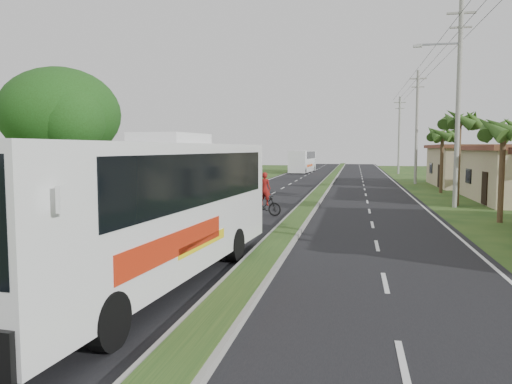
# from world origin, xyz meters

# --- Properties ---
(ground) EXTENTS (180.00, 180.00, 0.00)m
(ground) POSITION_xyz_m (0.00, 0.00, 0.00)
(ground) COLOR #204418
(ground) RESTS_ON ground
(road_asphalt) EXTENTS (14.00, 160.00, 0.02)m
(road_asphalt) POSITION_xyz_m (0.00, 20.00, 0.01)
(road_asphalt) COLOR black
(road_asphalt) RESTS_ON ground
(median_strip) EXTENTS (1.20, 160.00, 0.18)m
(median_strip) POSITION_xyz_m (0.00, 20.00, 0.10)
(median_strip) COLOR gray
(median_strip) RESTS_ON ground
(lane_edge_left) EXTENTS (0.12, 160.00, 0.01)m
(lane_edge_left) POSITION_xyz_m (-6.70, 20.00, 0.00)
(lane_edge_left) COLOR silver
(lane_edge_left) RESTS_ON ground
(lane_edge_right) EXTENTS (0.12, 160.00, 0.01)m
(lane_edge_right) POSITION_xyz_m (6.70, 20.00, 0.00)
(lane_edge_right) COLOR silver
(lane_edge_right) RESTS_ON ground
(shop_far) EXTENTS (8.60, 11.60, 3.82)m
(shop_far) POSITION_xyz_m (14.00, 36.00, 1.93)
(shop_far) COLOR #C0B782
(shop_far) RESTS_ON ground
(palm_verge_b) EXTENTS (2.40, 2.40, 5.05)m
(palm_verge_b) POSITION_xyz_m (9.40, 12.00, 4.36)
(palm_verge_b) COLOR #473321
(palm_verge_b) RESTS_ON ground
(palm_verge_c) EXTENTS (2.40, 2.40, 5.85)m
(palm_verge_c) POSITION_xyz_m (8.80, 19.00, 5.12)
(palm_verge_c) COLOR #473321
(palm_verge_c) RESTS_ON ground
(palm_verge_d) EXTENTS (2.40, 2.40, 5.25)m
(palm_verge_d) POSITION_xyz_m (9.30, 28.00, 4.55)
(palm_verge_d) COLOR #473321
(palm_verge_d) RESTS_ON ground
(shade_tree) EXTENTS (6.30, 6.00, 7.54)m
(shade_tree) POSITION_xyz_m (-12.11, 10.02, 5.03)
(shade_tree) COLOR #473321
(shade_tree) RESTS_ON ground
(utility_pole_b) EXTENTS (3.20, 0.28, 12.00)m
(utility_pole_b) POSITION_xyz_m (8.47, 18.00, 6.26)
(utility_pole_b) COLOR gray
(utility_pole_b) RESTS_ON ground
(utility_pole_c) EXTENTS (1.60, 0.28, 11.00)m
(utility_pole_c) POSITION_xyz_m (8.50, 38.00, 5.67)
(utility_pole_c) COLOR gray
(utility_pole_c) RESTS_ON ground
(utility_pole_d) EXTENTS (1.60, 0.28, 10.50)m
(utility_pole_d) POSITION_xyz_m (8.50, 58.00, 5.42)
(utility_pole_d) COLOR gray
(utility_pole_d) RESTS_ON ground
(coach_bus_main) EXTENTS (3.40, 12.14, 3.88)m
(coach_bus_main) POSITION_xyz_m (-2.25, -1.43, 2.13)
(coach_bus_main) COLOR white
(coach_bus_main) RESTS_ON ground
(coach_bus_far) EXTENTS (2.94, 10.87, 3.13)m
(coach_bus_far) POSITION_xyz_m (-4.78, 59.16, 1.78)
(coach_bus_far) COLOR white
(coach_bus_far) RESTS_ON ground
(motorcyclist) EXTENTS (1.88, 0.89, 2.26)m
(motorcyclist) POSITION_xyz_m (-1.86, 12.10, 0.81)
(motorcyclist) COLOR black
(motorcyclist) RESTS_ON ground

